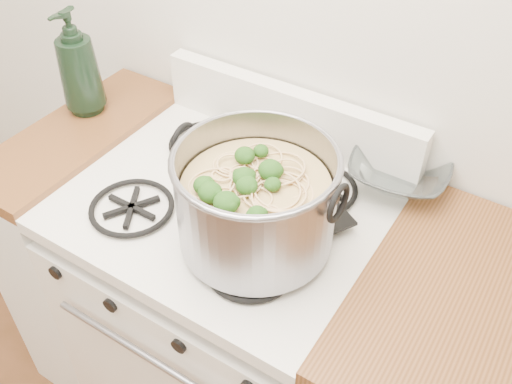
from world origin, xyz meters
name	(u,v)px	position (x,y,z in m)	size (l,w,h in m)	color
gas_range	(231,316)	(0.00, 1.26, 0.44)	(0.76, 0.66, 0.92)	white
counter_left	(106,243)	(-0.51, 1.26, 0.46)	(0.25, 0.65, 0.92)	silver
stock_pot	(256,202)	(0.14, 1.18, 1.03)	(0.38, 0.35, 0.24)	gray
spatula	(327,217)	(0.25, 1.31, 0.94)	(0.29, 0.31, 0.02)	black
glass_bowl	(398,176)	(0.33, 1.54, 0.94)	(0.10, 0.10, 0.02)	white
bottle	(77,62)	(-0.55, 1.36, 1.07)	(0.12, 0.12, 0.30)	black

